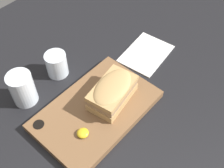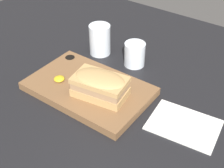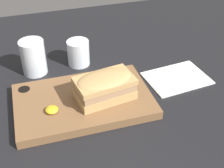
{
  "view_description": "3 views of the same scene",
  "coord_description": "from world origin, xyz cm",
  "px_view_note": "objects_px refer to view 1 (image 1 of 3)",
  "views": [
    {
      "loc": [
        -39.84,
        -39.66,
        74.71
      ],
      "look_at": [
        0.53,
        -4.07,
        8.23
      ],
      "focal_mm": 45.0,
      "sensor_mm": 36.0,
      "label": 1
    },
    {
      "loc": [
        42.71,
        -61.47,
        63.07
      ],
      "look_at": [
        0.4,
        -2.94,
        7.45
      ],
      "focal_mm": 50.0,
      "sensor_mm": 36.0,
      "label": 2
    },
    {
      "loc": [
        -18.91,
        -70.48,
        57.86
      ],
      "look_at": [
        1.05,
        -4.28,
        7.08
      ],
      "focal_mm": 50.0,
      "sensor_mm": 36.0,
      "label": 3
    }
  ],
  "objects_px": {
    "serving_board": "(96,110)",
    "water_glass": "(23,90)",
    "napkin": "(146,54)",
    "wine_glass": "(57,65)",
    "sandwich": "(112,91)"
  },
  "relations": [
    {
      "from": "serving_board",
      "to": "wine_glass",
      "type": "distance_m",
      "value": 0.21
    },
    {
      "from": "sandwich",
      "to": "water_glass",
      "type": "bearing_deg",
      "value": 127.79
    },
    {
      "from": "serving_board",
      "to": "sandwich",
      "type": "relative_size",
      "value": 2.22
    },
    {
      "from": "water_glass",
      "to": "napkin",
      "type": "xyz_separation_m",
      "value": [
        0.42,
        -0.16,
        -0.05
      ]
    },
    {
      "from": "water_glass",
      "to": "wine_glass",
      "type": "distance_m",
      "value": 0.14
    },
    {
      "from": "napkin",
      "to": "wine_glass",
      "type": "bearing_deg",
      "value": 147.6
    },
    {
      "from": "sandwich",
      "to": "water_glass",
      "type": "xyz_separation_m",
      "value": [
        -0.17,
        0.22,
        -0.02
      ]
    },
    {
      "from": "water_glass",
      "to": "wine_glass",
      "type": "height_order",
      "value": "water_glass"
    },
    {
      "from": "sandwich",
      "to": "napkin",
      "type": "height_order",
      "value": "sandwich"
    },
    {
      "from": "sandwich",
      "to": "water_glass",
      "type": "height_order",
      "value": "water_glass"
    },
    {
      "from": "serving_board",
      "to": "napkin",
      "type": "height_order",
      "value": "serving_board"
    },
    {
      "from": "water_glass",
      "to": "wine_glass",
      "type": "bearing_deg",
      "value": 3.43
    },
    {
      "from": "serving_board",
      "to": "water_glass",
      "type": "distance_m",
      "value": 0.23
    },
    {
      "from": "sandwich",
      "to": "serving_board",
      "type": "bearing_deg",
      "value": 165.19
    },
    {
      "from": "serving_board",
      "to": "water_glass",
      "type": "height_order",
      "value": "water_glass"
    }
  ]
}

